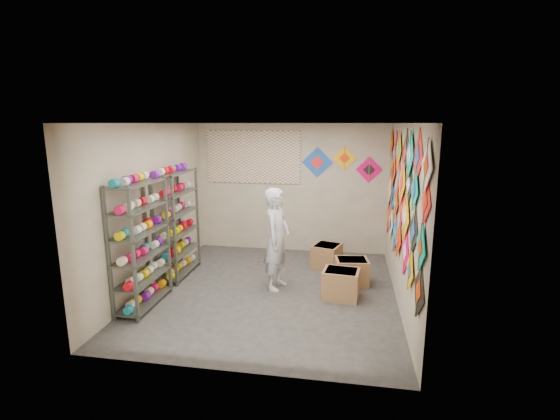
% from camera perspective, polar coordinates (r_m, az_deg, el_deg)
% --- Properties ---
extents(ground, '(4.50, 4.50, 0.00)m').
position_cam_1_polar(ground, '(6.80, -1.28, -11.28)').
color(ground, '#302D2A').
extents(room_walls, '(4.50, 4.50, 4.50)m').
position_cam_1_polar(room_walls, '(6.33, -1.35, 2.52)').
color(room_walls, tan).
rests_on(room_walls, ground).
extents(shelf_rack_front, '(0.40, 1.10, 1.90)m').
position_cam_1_polar(shelf_rack_front, '(6.30, -19.01, -4.68)').
color(shelf_rack_front, '#4C5147').
rests_on(shelf_rack_front, ground).
extents(shelf_rack_back, '(0.40, 1.10, 1.90)m').
position_cam_1_polar(shelf_rack_back, '(7.42, -14.26, -1.89)').
color(shelf_rack_back, '#4C5147').
rests_on(shelf_rack_back, ground).
extents(string_spools, '(0.12, 2.36, 0.12)m').
position_cam_1_polar(string_spools, '(6.83, -16.49, -2.41)').
color(string_spools, '#F20D4E').
rests_on(string_spools, ground).
extents(kite_wall_display, '(0.06, 4.33, 2.08)m').
position_cam_1_polar(kite_wall_display, '(6.28, 16.72, 1.90)').
color(kite_wall_display, black).
rests_on(kite_wall_display, room_walls).
extents(back_wall_kites, '(1.64, 0.02, 0.74)m').
position_cam_1_polar(back_wall_kites, '(8.40, 8.44, 6.48)').
color(back_wall_kites, '#164FB0').
rests_on(back_wall_kites, room_walls).
extents(poster, '(2.00, 0.01, 1.10)m').
position_cam_1_polar(poster, '(8.62, -3.79, 7.44)').
color(poster, '#74489C').
rests_on(poster, room_walls).
extents(shopkeeper, '(0.76, 0.62, 1.69)m').
position_cam_1_polar(shopkeeper, '(6.64, -0.42, -4.10)').
color(shopkeeper, beige).
rests_on(shopkeeper, ground).
extents(carton_a, '(0.60, 0.52, 0.46)m').
position_cam_1_polar(carton_a, '(6.53, 8.57, -10.26)').
color(carton_a, olive).
rests_on(carton_a, ground).
extents(carton_b, '(0.60, 0.52, 0.44)m').
position_cam_1_polar(carton_b, '(7.08, 10.03, -8.54)').
color(carton_b, olive).
rests_on(carton_b, ground).
extents(carton_c, '(0.60, 0.64, 0.45)m').
position_cam_1_polar(carton_c, '(7.79, 6.59, -6.47)').
color(carton_c, olive).
rests_on(carton_c, ground).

